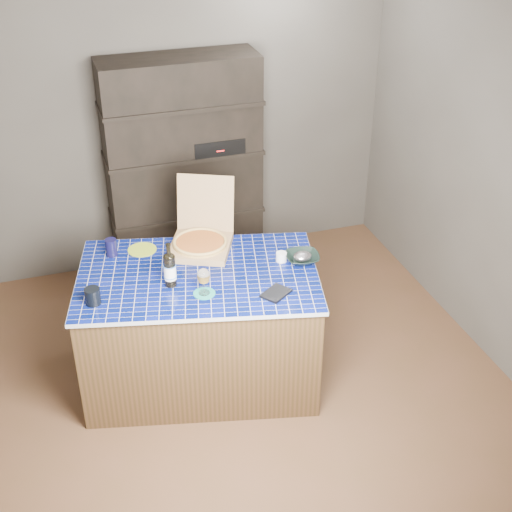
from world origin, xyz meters
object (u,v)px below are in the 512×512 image
object	(u,v)px
bowl	(302,258)
kitchen_island	(200,327)
dvd_case	(276,293)
pizza_box	(201,240)
wine_glass	(204,277)
mead_bottle	(170,269)

from	to	relation	value
bowl	kitchen_island	bearing A→B (deg)	174.49
kitchen_island	dvd_case	bearing A→B (deg)	-29.67
pizza_box	kitchen_island	bearing A→B (deg)	-83.20
wine_glass	bowl	size ratio (longest dim) A/B	0.80
mead_bottle	dvd_case	distance (m)	0.66
pizza_box	mead_bottle	size ratio (longest dim) A/B	2.02
kitchen_island	mead_bottle	xyz separation A→B (m)	(-0.19, -0.07, 0.53)
kitchen_island	pizza_box	bearing A→B (deg)	85.34
pizza_box	bowl	bearing A→B (deg)	-7.58
kitchen_island	pizza_box	size ratio (longest dim) A/B	2.85
kitchen_island	mead_bottle	distance (m)	0.56
wine_glass	bowl	xyz separation A→B (m)	(0.70, 0.17, -0.10)
mead_bottle	wine_glass	world-z (taller)	mead_bottle
kitchen_island	mead_bottle	bearing A→B (deg)	-145.35
kitchen_island	dvd_case	distance (m)	0.68
dvd_case	bowl	world-z (taller)	bowl
wine_glass	dvd_case	world-z (taller)	wine_glass
mead_bottle	dvd_case	xyz separation A→B (m)	(0.58, -0.29, -0.11)
bowl	dvd_case	bearing A→B (deg)	-133.40
dvd_case	bowl	xyz separation A→B (m)	(0.29, 0.30, 0.02)
kitchen_island	wine_glass	world-z (taller)	wine_glass
pizza_box	dvd_case	xyz separation A→B (m)	(0.30, -0.67, -0.05)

